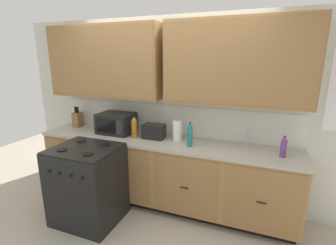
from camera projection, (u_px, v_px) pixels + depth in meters
ground_plane at (152, 215)px, 3.16m from camera, size 8.46×8.46×0.00m
wall_unit at (167, 80)px, 3.19m from camera, size 4.58×0.40×2.47m
counter_run at (161, 172)px, 3.31m from camera, size 3.41×0.64×0.92m
stove_range at (88, 184)px, 2.99m from camera, size 0.76×0.68×0.95m
microwave at (116, 123)px, 3.47m from camera, size 0.48×0.37×0.28m
toaster at (154, 131)px, 3.24m from camera, size 0.28×0.18×0.19m
knife_block at (78, 119)px, 3.80m from camera, size 0.11×0.14×0.31m
sink_faucet at (247, 137)px, 3.00m from camera, size 0.02×0.02×0.20m
paper_towel_roll at (177, 130)px, 3.16m from camera, size 0.12×0.12×0.26m
bottle_violet at (284, 147)px, 2.62m from camera, size 0.06×0.06×0.23m
bottle_amber at (134, 127)px, 3.27m from camera, size 0.08×0.08×0.29m
bottle_teal at (190, 135)px, 2.94m from camera, size 0.06×0.06×0.30m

